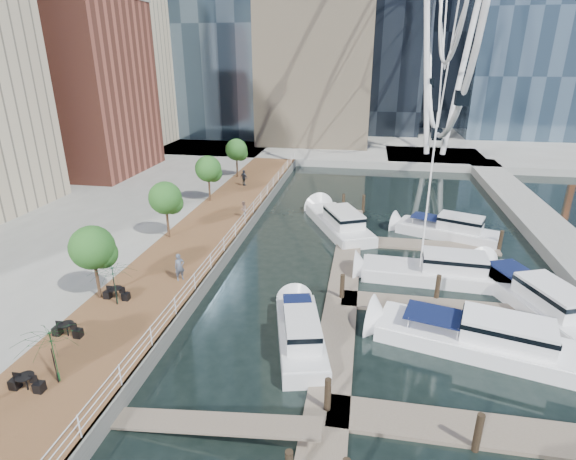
# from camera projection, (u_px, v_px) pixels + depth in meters

# --- Properties ---
(ground) EXTENTS (520.00, 520.00, 0.00)m
(ground) POSITION_uv_depth(u_px,v_px,m) (270.00, 375.00, 22.12)
(ground) COLOR black
(ground) RESTS_ON ground
(boardwalk) EXTENTS (6.00, 60.00, 1.00)m
(boardwalk) POSITION_uv_depth(u_px,v_px,m) (202.00, 240.00, 37.18)
(boardwalk) COLOR brown
(boardwalk) RESTS_ON ground
(seawall) EXTENTS (0.25, 60.00, 1.00)m
(seawall) POSITION_uv_depth(u_px,v_px,m) (237.00, 242.00, 36.69)
(seawall) COLOR #595954
(seawall) RESTS_ON ground
(land_far) EXTENTS (200.00, 114.00, 1.00)m
(land_far) POSITION_uv_depth(u_px,v_px,m) (353.00, 116.00, 115.63)
(land_far) COLOR gray
(land_far) RESTS_ON ground
(breakwater) EXTENTS (4.00, 60.00, 1.00)m
(breakwater) POSITION_uv_depth(u_px,v_px,m) (558.00, 240.00, 37.06)
(breakwater) COLOR gray
(breakwater) RESTS_ON ground
(pier) EXTENTS (14.00, 12.00, 1.00)m
(pier) POSITION_uv_depth(u_px,v_px,m) (434.00, 158.00, 67.43)
(pier) COLOR gray
(pier) RESTS_ON ground
(railing) EXTENTS (0.10, 60.00, 1.05)m
(railing) POSITION_uv_depth(u_px,v_px,m) (235.00, 230.00, 36.34)
(railing) COLOR white
(railing) RESTS_ON boardwalk
(floating_docks) EXTENTS (16.00, 34.00, 2.60)m
(floating_docks) POSITION_uv_depth(u_px,v_px,m) (419.00, 285.00, 29.81)
(floating_docks) COLOR #6D6051
(floating_docks) RESTS_ON ground
(midrise_condos) EXTENTS (19.00, 67.00, 28.00)m
(midrise_condos) POSITION_uv_depth(u_px,v_px,m) (11.00, 69.00, 47.37)
(midrise_condos) COLOR #BCAD8E
(midrise_condos) RESTS_ON ground
(street_trees) EXTENTS (2.60, 42.60, 4.60)m
(street_trees) POSITION_uv_depth(u_px,v_px,m) (165.00, 198.00, 35.28)
(street_trees) COLOR #3F2B1C
(street_trees) RESTS_ON ground
(cafe_tables) EXTENTS (2.50, 13.70, 0.74)m
(cafe_tables) POSITION_uv_depth(u_px,v_px,m) (49.00, 354.00, 21.48)
(cafe_tables) COLOR black
(cafe_tables) RESTS_ON ground
(yacht_foreground) EXTENTS (11.98, 5.87, 2.15)m
(yacht_foreground) POSITION_uv_depth(u_px,v_px,m) (477.00, 349.00, 24.07)
(yacht_foreground) COLOR white
(yacht_foreground) RESTS_ON ground
(pedestrian_near) EXTENTS (0.78, 0.77, 1.82)m
(pedestrian_near) POSITION_uv_depth(u_px,v_px,m) (180.00, 267.00, 29.13)
(pedestrian_near) COLOR #454C5C
(pedestrian_near) RESTS_ON boardwalk
(pedestrian_mid) EXTENTS (0.60, 0.75, 1.50)m
(pedestrian_mid) POSITION_uv_depth(u_px,v_px,m) (243.00, 209.00, 40.64)
(pedestrian_mid) COLOR #86675D
(pedestrian_mid) RESTS_ON boardwalk
(pedestrian_far) EXTENTS (1.13, 0.93, 1.80)m
(pedestrian_far) POSITION_uv_depth(u_px,v_px,m) (244.00, 178.00, 50.66)
(pedestrian_far) COLOR #2D3239
(pedestrian_far) RESTS_ON boardwalk
(moored_yachts) EXTENTS (20.21, 36.10, 11.50)m
(moored_yachts) POSITION_uv_depth(u_px,v_px,m) (428.00, 284.00, 31.00)
(moored_yachts) COLOR silver
(moored_yachts) RESTS_ON ground
(cafe_seating) EXTENTS (5.75, 15.25, 2.73)m
(cafe_seating) POSITION_uv_depth(u_px,v_px,m) (42.00, 348.00, 20.42)
(cafe_seating) COLOR #0D3216
(cafe_seating) RESTS_ON ground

